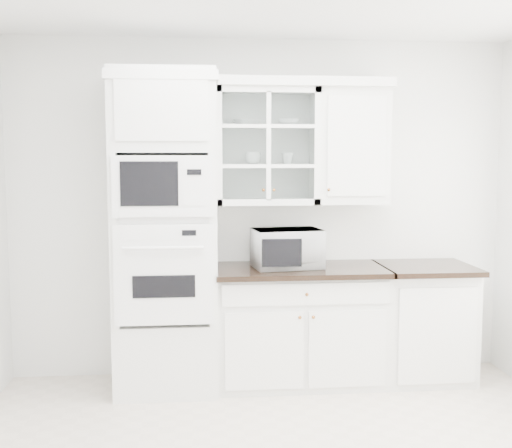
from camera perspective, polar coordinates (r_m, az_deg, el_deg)
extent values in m
cube|color=white|center=(5.20, 0.40, 1.36)|extent=(4.00, 0.02, 2.70)
cube|color=white|center=(4.88, -8.04, -0.78)|extent=(0.76, 0.65, 2.40)
cube|color=white|center=(4.59, -8.19, -4.50)|extent=(0.70, 0.03, 0.72)
cube|color=black|center=(4.58, -8.18, -5.53)|extent=(0.44, 0.01, 0.16)
cube|color=white|center=(4.51, -8.31, 3.32)|extent=(0.70, 0.03, 0.43)
cube|color=black|center=(4.50, -9.47, 3.55)|extent=(0.40, 0.01, 0.31)
cube|color=white|center=(5.11, 3.88, -9.12)|extent=(1.30, 0.60, 0.88)
cube|color=black|center=(4.97, 3.99, -4.10)|extent=(1.32, 0.67, 0.04)
cube|color=white|center=(5.35, 14.63, -8.59)|extent=(0.70, 0.60, 0.88)
cube|color=black|center=(5.22, 14.90, -3.79)|extent=(0.72, 0.67, 0.04)
cube|color=white|center=(5.03, 0.92, 6.91)|extent=(0.80, 0.33, 0.90)
cube|color=white|center=(5.03, 0.92, 5.20)|extent=(0.74, 0.29, 0.02)
cube|color=white|center=(5.03, 0.92, 8.62)|extent=(0.74, 0.29, 0.02)
cube|color=white|center=(5.14, 8.47, 6.83)|extent=(0.55, 0.33, 0.90)
cube|color=white|center=(5.02, -0.26, 12.46)|extent=(2.14, 0.38, 0.07)
imported|color=white|center=(4.96, 2.73, -2.15)|extent=(0.56, 0.49, 0.30)
imported|color=white|center=(5.03, -0.82, 9.01)|extent=(0.26, 0.26, 0.05)
imported|color=white|center=(5.06, 2.96, 9.00)|extent=(0.17, 0.17, 0.05)
imported|color=white|center=(5.00, -0.26, 5.87)|extent=(0.13, 0.13, 0.10)
imported|color=white|center=(5.04, 2.83, 5.84)|extent=(0.11, 0.11, 0.09)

